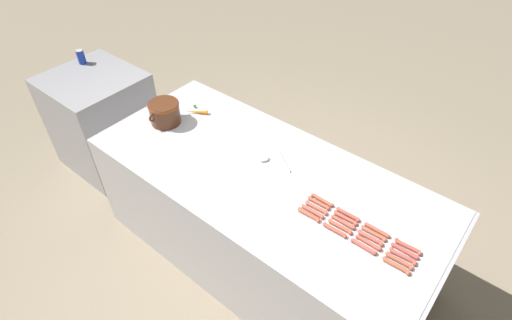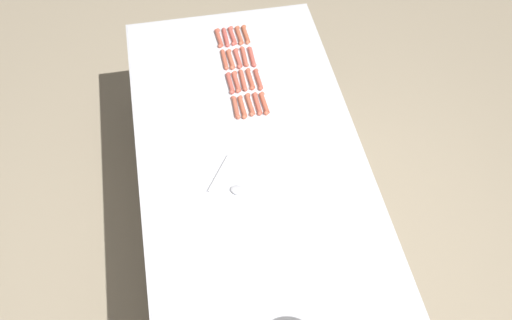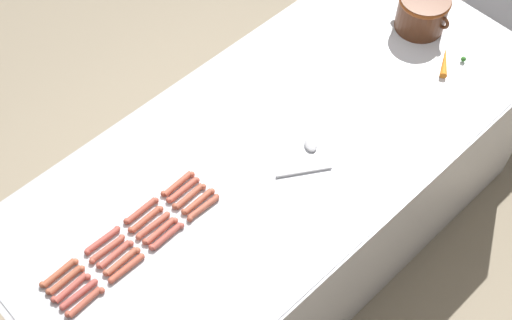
{
  "view_description": "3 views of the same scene",
  "coord_description": "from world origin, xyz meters",
  "views": [
    {
      "loc": [
        -1.49,
        -1.14,
        2.65
      ],
      "look_at": [
        0.05,
        0.11,
        0.87
      ],
      "focal_mm": 28.17,
      "sensor_mm": 36.0,
      "label": 1
    },
    {
      "loc": [
        0.3,
        1.59,
        3.02
      ],
      "look_at": [
        -0.0,
        -0.01,
        0.95
      ],
      "focal_mm": 41.67,
      "sensor_mm": 36.0,
      "label": 2
    },
    {
      "loc": [
        1.09,
        -1.17,
        3.05
      ],
      "look_at": [
        0.01,
        -0.14,
        0.89
      ],
      "focal_mm": 47.92,
      "sensor_mm": 36.0,
      "label": 3
    }
  ],
  "objects": [
    {
      "name": "hot_dog_12",
      "position": [
        -0.01,
        -0.96,
        0.87
      ],
      "size": [
        0.02,
        0.16,
        0.02
      ],
      "color": "#B84F46",
      "rests_on": "griddle_counter"
    },
    {
      "name": "hot_dog_19",
      "position": [
        0.02,
        -0.42,
        0.87
      ],
      "size": [
        0.03,
        0.16,
        0.02
      ],
      "color": "#B35741",
      "rests_on": "griddle_counter"
    },
    {
      "name": "hot_dog_14",
      "position": [
        -0.01,
        -0.6,
        0.87
      ],
      "size": [
        0.03,
        0.16,
        0.02
      ],
      "color": "#BE5744",
      "rests_on": "griddle_counter"
    },
    {
      "name": "griddle_counter",
      "position": [
        0.0,
        0.0,
        0.43
      ],
      "size": [
        1.06,
        2.38,
        0.86
      ],
      "color": "#BCBCC1",
      "rests_on": "ground_plane"
    },
    {
      "name": "hot_dog_11",
      "position": [
        -0.05,
        -0.43,
        0.87
      ],
      "size": [
        0.03,
        0.16,
        0.02
      ],
      "color": "#B15840",
      "rests_on": "griddle_counter"
    },
    {
      "name": "hot_dog_18",
      "position": [
        0.02,
        -0.6,
        0.87
      ],
      "size": [
        0.03,
        0.16,
        0.02
      ],
      "color": "#B75144",
      "rests_on": "griddle_counter"
    },
    {
      "name": "hot_dog_3",
      "position": [
        -0.12,
        -0.43,
        0.87
      ],
      "size": [
        0.03,
        0.16,
        0.02
      ],
      "color": "#BB563F",
      "rests_on": "griddle_counter"
    },
    {
      "name": "hot_dog_9",
      "position": [
        -0.05,
        -0.78,
        0.87
      ],
      "size": [
        0.03,
        0.16,
        0.02
      ],
      "color": "#BE5547",
      "rests_on": "griddle_counter"
    },
    {
      "name": "hot_dog_15",
      "position": [
        -0.01,
        -0.42,
        0.87
      ],
      "size": [
        0.03,
        0.16,
        0.02
      ],
      "color": "#B5583F",
      "rests_on": "griddle_counter"
    },
    {
      "name": "hot_dog_7",
      "position": [
        -0.09,
        -0.43,
        0.87
      ],
      "size": [
        0.03,
        0.16,
        0.02
      ],
      "color": "#BE5542",
      "rests_on": "griddle_counter"
    },
    {
      "name": "hot_dog_17",
      "position": [
        0.02,
        -0.78,
        0.87
      ],
      "size": [
        0.02,
        0.16,
        0.02
      ],
      "color": "#BF5740",
      "rests_on": "griddle_counter"
    },
    {
      "name": "hot_dog_4",
      "position": [
        -0.09,
        -0.96,
        0.87
      ],
      "size": [
        0.03,
        0.16,
        0.02
      ],
      "color": "#B0583E",
      "rests_on": "griddle_counter"
    },
    {
      "name": "hot_dog_5",
      "position": [
        -0.08,
        -0.78,
        0.87
      ],
      "size": [
        0.03,
        0.16,
        0.02
      ],
      "color": "#B95743",
      "rests_on": "griddle_counter"
    },
    {
      "name": "hot_dog_13",
      "position": [
        -0.01,
        -0.78,
        0.87
      ],
      "size": [
        0.03,
        0.16,
        0.02
      ],
      "color": "#B85D44",
      "rests_on": "griddle_counter"
    },
    {
      "name": "hot_dog_2",
      "position": [
        -0.13,
        -0.6,
        0.87
      ],
      "size": [
        0.03,
        0.16,
        0.02
      ],
      "color": "#B1503E",
      "rests_on": "griddle_counter"
    },
    {
      "name": "hot_dog_0",
      "position": [
        -0.12,
        -0.96,
        0.87
      ],
      "size": [
        0.03,
        0.16,
        0.02
      ],
      "color": "#B2593D",
      "rests_on": "griddle_counter"
    },
    {
      "name": "serving_spoon",
      "position": [
        0.12,
        0.04,
        0.87
      ],
      "size": [
        0.18,
        0.25,
        0.02
      ],
      "color": "#B7B7BC",
      "rests_on": "griddle_counter"
    },
    {
      "name": "ground_plane",
      "position": [
        0.0,
        0.0,
        0.0
      ],
      "size": [
        20.0,
        20.0,
        0.0
      ],
      "primitive_type": "plane",
      "color": "gray"
    },
    {
      "name": "hot_dog_8",
      "position": [
        -0.05,
        -0.96,
        0.87
      ],
      "size": [
        0.03,
        0.16,
        0.02
      ],
      "color": "#BC5246",
      "rests_on": "griddle_counter"
    },
    {
      "name": "hot_dog_10",
      "position": [
        -0.05,
        -0.61,
        0.87
      ],
      "size": [
        0.02,
        0.16,
        0.02
      ],
      "color": "#B75642",
      "rests_on": "griddle_counter"
    },
    {
      "name": "hot_dog_1",
      "position": [
        -0.12,
        -0.78,
        0.87
      ],
      "size": [
        0.03,
        0.16,
        0.02
      ],
      "color": "#BD5145",
      "rests_on": "griddle_counter"
    },
    {
      "name": "hot_dog_6",
      "position": [
        -0.09,
        -0.61,
        0.87
      ],
      "size": [
        0.03,
        0.16,
        0.02
      ],
      "color": "#B6543D",
      "rests_on": "griddle_counter"
    },
    {
      "name": "hot_dog_16",
      "position": [
        0.03,
        -0.96,
        0.87
      ],
      "size": [
        0.03,
        0.16,
        0.02
      ],
      "color": "#B6533F",
      "rests_on": "griddle_counter"
    }
  ]
}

